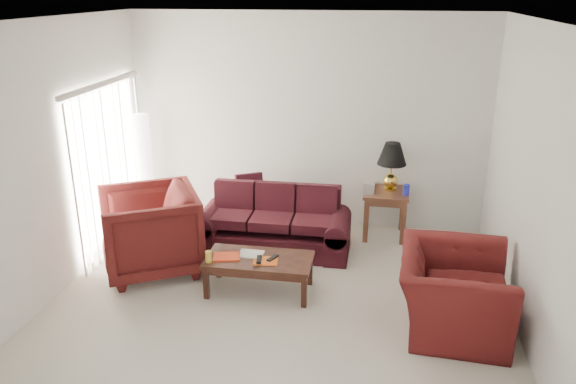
# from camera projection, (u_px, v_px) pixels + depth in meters

# --- Properties ---
(floor) EXTENTS (5.00, 5.00, 0.00)m
(floor) POSITION_uv_depth(u_px,v_px,m) (275.00, 309.00, 6.08)
(floor) COLOR #BCB1A0
(floor) RESTS_ON ground
(blinds) EXTENTS (0.10, 2.00, 2.16)m
(blinds) POSITION_uv_depth(u_px,v_px,m) (110.00, 168.00, 7.29)
(blinds) COLOR silver
(blinds) RESTS_ON ground
(sofa) EXTENTS (2.03, 0.95, 0.82)m
(sofa) POSITION_uv_depth(u_px,v_px,m) (273.00, 221.00, 7.33)
(sofa) COLOR black
(sofa) RESTS_ON ground
(throw_pillow) EXTENTS (0.42, 0.34, 0.39)m
(throw_pillow) POSITION_uv_depth(u_px,v_px,m) (249.00, 187.00, 7.86)
(throw_pillow) COLOR black
(throw_pillow) RESTS_ON sofa
(end_table) EXTENTS (0.63, 0.63, 0.66)m
(end_table) POSITION_uv_depth(u_px,v_px,m) (385.00, 213.00, 7.78)
(end_table) COLOR #57311D
(end_table) RESTS_ON ground
(table_lamp) EXTENTS (0.49, 0.49, 0.66)m
(table_lamp) POSITION_uv_depth(u_px,v_px,m) (391.00, 167.00, 7.61)
(table_lamp) COLOR gold
(table_lamp) RESTS_ON end_table
(clock) EXTENTS (0.15, 0.07, 0.15)m
(clock) POSITION_uv_depth(u_px,v_px,m) (369.00, 189.00, 7.54)
(clock) COLOR silver
(clock) RESTS_ON end_table
(blue_canister) EXTENTS (0.12, 0.12, 0.14)m
(blue_canister) POSITION_uv_depth(u_px,v_px,m) (406.00, 190.00, 7.51)
(blue_canister) COLOR #1820A0
(blue_canister) RESTS_ON end_table
(picture_frame) EXTENTS (0.17, 0.18, 0.05)m
(picture_frame) POSITION_uv_depth(u_px,v_px,m) (375.00, 182.00, 7.80)
(picture_frame) COLOR silver
(picture_frame) RESTS_ON end_table
(floor_lamp) EXTENTS (0.35, 0.35, 1.65)m
(floor_lamp) POSITION_uv_depth(u_px,v_px,m) (145.00, 169.00, 8.04)
(floor_lamp) COLOR white
(floor_lamp) RESTS_ON ground
(armchair_left) EXTENTS (1.52, 1.51, 1.03)m
(armchair_left) POSITION_uv_depth(u_px,v_px,m) (150.00, 231.00, 6.77)
(armchair_left) COLOR #3E0F0E
(armchair_left) RESTS_ON ground
(armchair_right) EXTENTS (1.16, 1.30, 0.80)m
(armchair_right) POSITION_uv_depth(u_px,v_px,m) (453.00, 292.00, 5.65)
(armchair_right) COLOR #461010
(armchair_right) RESTS_ON ground
(coffee_table) EXTENTS (1.34, 0.99, 0.42)m
(coffee_table) POSITION_uv_depth(u_px,v_px,m) (259.00, 275.00, 6.38)
(coffee_table) COLOR black
(coffee_table) RESTS_ON ground
(magazine_red) EXTENTS (0.34, 0.29, 0.02)m
(magazine_red) POSITION_uv_depth(u_px,v_px,m) (227.00, 257.00, 6.32)
(magazine_red) COLOR red
(magazine_red) RESTS_ON coffee_table
(magazine_white) EXTENTS (0.29, 0.22, 0.02)m
(magazine_white) POSITION_uv_depth(u_px,v_px,m) (251.00, 254.00, 6.39)
(magazine_white) COLOR white
(magazine_white) RESTS_ON coffee_table
(magazine_orange) EXTENTS (0.29, 0.24, 0.02)m
(magazine_orange) POSITION_uv_depth(u_px,v_px,m) (266.00, 261.00, 6.23)
(magazine_orange) COLOR orange
(magazine_orange) RESTS_ON coffee_table
(remote_a) EXTENTS (0.08, 0.19, 0.02)m
(remote_a) POSITION_uv_depth(u_px,v_px,m) (259.00, 259.00, 6.22)
(remote_a) COLOR black
(remote_a) RESTS_ON coffee_table
(remote_b) EXTENTS (0.12, 0.17, 0.02)m
(remote_b) POSITION_uv_depth(u_px,v_px,m) (273.00, 258.00, 6.25)
(remote_b) COLOR black
(remote_b) RESTS_ON coffee_table
(yellow_glass) EXTENTS (0.09, 0.09, 0.13)m
(yellow_glass) POSITION_uv_depth(u_px,v_px,m) (209.00, 257.00, 6.20)
(yellow_glass) COLOR gold
(yellow_glass) RESTS_ON coffee_table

